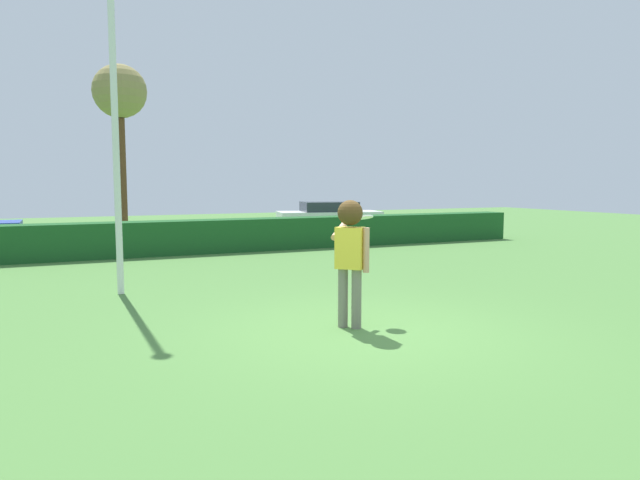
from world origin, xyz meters
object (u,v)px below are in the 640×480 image
frisbee (364,217)px  lamppost (113,77)px  person (350,246)px  parked_car_white (329,215)px  bare_elm_tree (120,95)px

frisbee → lamppost: lamppost is taller
person → frisbee: size_ratio=6.59×
frisbee → parked_car_white: 15.14m
lamppost → frisbee: bearing=-47.8°
frisbee → parked_car_white: size_ratio=0.06×
frisbee → lamppost: (-3.16, 3.48, 2.38)m
person → parked_car_white: size_ratio=0.40×
bare_elm_tree → parked_car_white: bearing=-2.7°
lamppost → parked_car_white: size_ratio=1.61×
lamppost → bare_elm_tree: size_ratio=1.16×
bare_elm_tree → lamppost: bearing=-96.1°
lamppost → bare_elm_tree: 10.89m
lamppost → parked_car_white: 14.24m
person → frisbee: bearing=44.0°
frisbee → lamppost: bearing=132.2°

